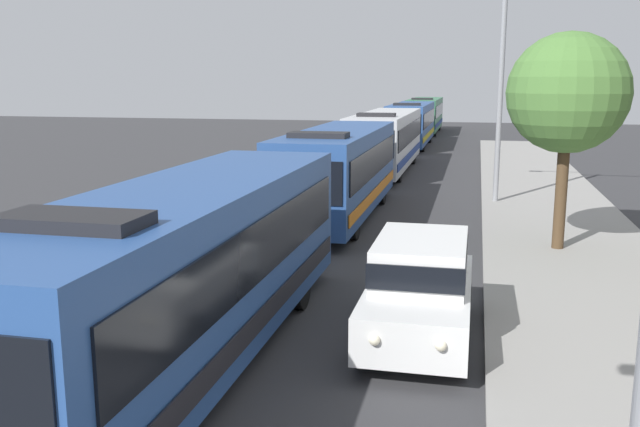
{
  "coord_description": "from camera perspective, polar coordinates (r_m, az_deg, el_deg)",
  "views": [
    {
      "loc": [
        3.3,
        0.92,
        4.76
      ],
      "look_at": [
        -0.44,
        17.31,
        1.46
      ],
      "focal_mm": 38.49,
      "sensor_mm": 36.0,
      "label": 1
    }
  ],
  "objects": [
    {
      "name": "bus_second_in_line",
      "position": [
        23.75,
        1.59,
        3.68
      ],
      "size": [
        2.58,
        10.57,
        3.21
      ],
      "color": "#284C8C",
      "rests_on": "ground_plane"
    },
    {
      "name": "bus_middle",
      "position": [
        36.1,
        5.52,
        6.18
      ],
      "size": [
        2.58,
        12.43,
        3.21
      ],
      "color": "silver",
      "rests_on": "ground_plane"
    },
    {
      "name": "roadside_tree",
      "position": [
        19.66,
        19.91,
        9.34
      ],
      "size": [
        3.22,
        3.22,
        5.86
      ],
      "color": "#4C3823",
      "rests_on": "sidewalk"
    },
    {
      "name": "bus_fourth_in_line",
      "position": [
        49.8,
        7.6,
        7.48
      ],
      "size": [
        2.58,
        11.5,
        3.21
      ],
      "color": "#284C8C",
      "rests_on": "ground_plane"
    },
    {
      "name": "bus_rear",
      "position": [
        62.68,
        8.72,
        8.18
      ],
      "size": [
        2.58,
        11.78,
        3.21
      ],
      "color": "#33724C",
      "rests_on": "ground_plane"
    },
    {
      "name": "streetlamp_mid",
      "position": [
        26.87,
        14.9,
        12.16
      ],
      "size": [
        6.28,
        0.28,
        8.61
      ],
      "color": "gray",
      "rests_on": "sidewalk"
    },
    {
      "name": "white_suv",
      "position": [
        12.85,
        8.32,
        -5.89
      ],
      "size": [
        1.86,
        4.57,
        1.9
      ],
      "color": "white",
      "rests_on": "ground_plane"
    },
    {
      "name": "bus_lead",
      "position": [
        11.72,
        -10.77,
        -4.29
      ],
      "size": [
        2.58,
        11.06,
        3.21
      ],
      "color": "#284C8C",
      "rests_on": "ground_plane"
    }
  ]
}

